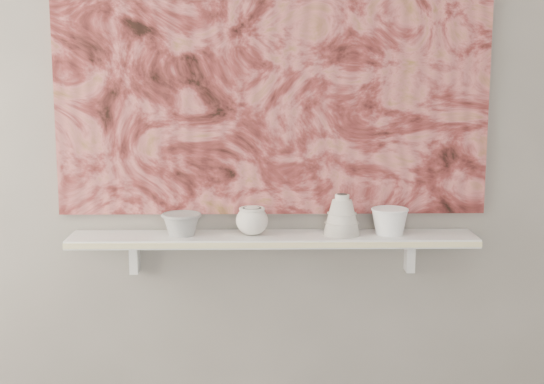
{
  "coord_description": "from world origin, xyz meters",
  "views": [
    {
      "loc": [
        -0.05,
        -1.05,
        1.51
      ],
      "look_at": [
        -0.0,
        1.49,
        1.08
      ],
      "focal_mm": 50.0,
      "sensor_mm": 36.0,
      "label": 1
    }
  ],
  "objects_px": {
    "bowl_white": "(390,221)",
    "painting": "(272,56)",
    "shelf": "(273,239)",
    "bell_vessel": "(342,214)",
    "bowl_grey": "(182,224)",
    "cup_cream": "(252,221)"
  },
  "relations": [
    {
      "from": "bowl_grey",
      "to": "bell_vessel",
      "type": "xyz_separation_m",
      "value": [
        0.55,
        0.0,
        0.03
      ]
    },
    {
      "from": "cup_cream",
      "to": "bowl_white",
      "type": "bearing_deg",
      "value": 0.0
    },
    {
      "from": "shelf",
      "to": "bowl_grey",
      "type": "distance_m",
      "value": 0.32
    },
    {
      "from": "painting",
      "to": "bell_vessel",
      "type": "relative_size",
      "value": 10.57
    },
    {
      "from": "bell_vessel",
      "to": "shelf",
      "type": "bearing_deg",
      "value": 180.0
    },
    {
      "from": "painting",
      "to": "bowl_white",
      "type": "distance_m",
      "value": 0.7
    },
    {
      "from": "shelf",
      "to": "painting",
      "type": "bearing_deg",
      "value": 90.0
    },
    {
      "from": "bell_vessel",
      "to": "bowl_white",
      "type": "height_order",
      "value": "bell_vessel"
    },
    {
      "from": "shelf",
      "to": "bell_vessel",
      "type": "height_order",
      "value": "bell_vessel"
    },
    {
      "from": "cup_cream",
      "to": "painting",
      "type": "bearing_deg",
      "value": 48.24
    },
    {
      "from": "shelf",
      "to": "cup_cream",
      "type": "height_order",
      "value": "cup_cream"
    },
    {
      "from": "cup_cream",
      "to": "bowl_white",
      "type": "distance_m",
      "value": 0.48
    },
    {
      "from": "shelf",
      "to": "painting",
      "type": "height_order",
      "value": "painting"
    },
    {
      "from": "shelf",
      "to": "bell_vessel",
      "type": "relative_size",
      "value": 9.86
    },
    {
      "from": "bowl_white",
      "to": "painting",
      "type": "bearing_deg",
      "value": 168.72
    },
    {
      "from": "painting",
      "to": "cup_cream",
      "type": "distance_m",
      "value": 0.57
    },
    {
      "from": "bell_vessel",
      "to": "bowl_white",
      "type": "bearing_deg",
      "value": 0.0
    },
    {
      "from": "painting",
      "to": "bell_vessel",
      "type": "distance_m",
      "value": 0.59
    },
    {
      "from": "painting",
      "to": "bell_vessel",
      "type": "xyz_separation_m",
      "value": [
        0.24,
        -0.08,
        -0.54
      ]
    },
    {
      "from": "shelf",
      "to": "bell_vessel",
      "type": "distance_m",
      "value": 0.25
    },
    {
      "from": "shelf",
      "to": "painting",
      "type": "xyz_separation_m",
      "value": [
        0.0,
        0.08,
        0.62
      ]
    },
    {
      "from": "bowl_grey",
      "to": "painting",
      "type": "bearing_deg",
      "value": 14.37
    }
  ]
}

